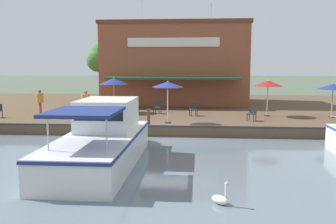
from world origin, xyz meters
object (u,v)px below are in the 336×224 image
at_px(person_at_quay_edge, 86,101).
at_px(patio_umbrella_near_quay_edge, 268,83).
at_px(patio_umbrella_mid_patio_right, 333,87).
at_px(swan, 220,199).
at_px(waterfront_restaurant, 176,64).
at_px(patio_umbrella_back_row, 114,81).
at_px(mooring_post, 148,117).
at_px(patio_umbrella_far_corner, 168,85).
at_px(person_near_entrance, 40,99).
at_px(motorboat_nearest_quay, 106,139).
at_px(tree_behind_restaurant, 103,58).
at_px(cafe_chair_under_first_umbrella, 193,108).
at_px(cafe_chair_beside_entrance, 158,107).
at_px(cafe_chair_back_row_seat, 252,113).

bearing_deg(person_at_quay_edge, patio_umbrella_near_quay_edge, 102.13).
bearing_deg(patio_umbrella_mid_patio_right, swan, -28.85).
height_order(waterfront_restaurant, patio_umbrella_back_row, waterfront_restaurant).
height_order(patio_umbrella_back_row, mooring_post, patio_umbrella_back_row).
height_order(patio_umbrella_far_corner, person_near_entrance, patio_umbrella_far_corner).
relative_size(motorboat_nearest_quay, tree_behind_restaurant, 1.55).
bearing_deg(tree_behind_restaurant, patio_umbrella_far_corner, 25.19).
bearing_deg(person_near_entrance, patio_umbrella_far_corner, 71.18).
bearing_deg(swan, mooring_post, -161.40).
bearing_deg(patio_umbrella_near_quay_edge, patio_umbrella_back_row, -95.62).
bearing_deg(patio_umbrella_near_quay_edge, cafe_chair_under_first_umbrella, -87.58).
height_order(person_at_quay_edge, mooring_post, person_at_quay_edge).
relative_size(patio_umbrella_back_row, person_near_entrance, 1.46).
relative_size(person_near_entrance, motorboat_nearest_quay, 0.18).
bearing_deg(person_at_quay_edge, swan, 31.81).
height_order(patio_umbrella_back_row, patio_umbrella_near_quay_edge, patio_umbrella_back_row).
xyz_separation_m(patio_umbrella_back_row, cafe_chair_beside_entrance, (0.30, 3.08, -1.69)).
relative_size(swan, tree_behind_restaurant, 0.12).
xyz_separation_m(patio_umbrella_mid_patio_right, swan, (14.19, -7.82, -2.32)).
bearing_deg(mooring_post, cafe_chair_beside_entrance, -179.26).
distance_m(cafe_chair_beside_entrance, mooring_post, 5.26).
xyz_separation_m(waterfront_restaurant, patio_umbrella_near_quay_edge, (8.49, 6.44, -1.28)).
distance_m(patio_umbrella_near_quay_edge, person_near_entrance, 15.06).
bearing_deg(waterfront_restaurant, cafe_chair_back_row_seat, 25.91).
height_order(patio_umbrella_back_row, swan, patio_umbrella_back_row).
xyz_separation_m(patio_umbrella_back_row, mooring_post, (5.56, 3.15, -1.69)).
height_order(swan, tree_behind_restaurant, tree_behind_restaurant).
xyz_separation_m(cafe_chair_back_row_seat, mooring_post, (2.40, -5.89, 0.00)).
relative_size(patio_umbrella_mid_patio_right, mooring_post, 2.31).
bearing_deg(cafe_chair_under_first_umbrella, cafe_chair_back_row_seat, 61.07).
bearing_deg(patio_umbrella_far_corner, cafe_chair_under_first_umbrella, 156.28).
bearing_deg(waterfront_restaurant, person_near_entrance, -43.95).
relative_size(patio_umbrella_mid_patio_right, swan, 3.14).
xyz_separation_m(waterfront_restaurant, patio_umbrella_far_corner, (11.90, 0.24, -1.21)).
relative_size(cafe_chair_under_first_umbrella, swan, 1.23).
xyz_separation_m(waterfront_restaurant, motorboat_nearest_quay, (18.25, -1.79, -3.07)).
relative_size(patio_umbrella_near_quay_edge, motorboat_nearest_quay, 0.26).
bearing_deg(cafe_chair_under_first_umbrella, swan, 3.86).
relative_size(cafe_chair_under_first_umbrella, mooring_post, 0.91).
xyz_separation_m(cafe_chair_under_first_umbrella, person_at_quay_edge, (2.22, -6.48, 0.66)).
bearing_deg(cafe_chair_back_row_seat, patio_umbrella_mid_patio_right, 110.07).
relative_size(cafe_chair_back_row_seat, tree_behind_restaurant, 0.15).
bearing_deg(motorboat_nearest_quay, patio_umbrella_far_corner, 162.29).
xyz_separation_m(patio_umbrella_mid_patio_right, patio_umbrella_back_row, (-1.25, -14.29, 0.23)).
height_order(patio_umbrella_mid_patio_right, mooring_post, patio_umbrella_mid_patio_right).
bearing_deg(tree_behind_restaurant, mooring_post, 21.23).
bearing_deg(patio_umbrella_back_row, patio_umbrella_near_quay_edge, 84.38).
xyz_separation_m(patio_umbrella_far_corner, patio_umbrella_near_quay_edge, (-3.41, 6.20, -0.08)).
height_order(waterfront_restaurant, patio_umbrella_far_corner, waterfront_restaurant).
bearing_deg(patio_umbrella_far_corner, patio_umbrella_near_quay_edge, 118.80).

